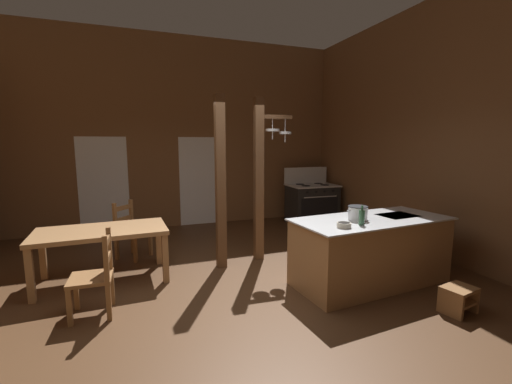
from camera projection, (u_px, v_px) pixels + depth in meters
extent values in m
cube|color=#4C301C|center=(229.00, 302.00, 4.17)|extent=(8.15, 8.81, 0.10)
cube|color=brown|center=(180.00, 133.00, 7.64)|extent=(8.15, 0.14, 4.27)
cube|color=brown|center=(463.00, 128.00, 5.13)|extent=(0.14, 8.81, 4.27)
cube|color=white|center=(104.00, 185.00, 7.17)|extent=(1.00, 0.01, 2.05)
cube|color=white|center=(198.00, 181.00, 7.86)|extent=(0.84, 0.01, 2.05)
cube|color=#9E7044|center=(370.00, 251.00, 4.58)|extent=(2.17, 1.07, 0.89)
cube|color=silver|center=(372.00, 219.00, 4.51)|extent=(2.23, 1.13, 0.02)
cube|color=black|center=(398.00, 215.00, 4.71)|extent=(0.55, 0.44, 0.00)
cube|color=black|center=(348.00, 268.00, 5.02)|extent=(1.99, 0.20, 0.10)
cube|color=black|center=(312.00, 205.00, 8.04)|extent=(1.12, 0.79, 0.90)
cube|color=black|center=(320.00, 209.00, 7.68)|extent=(0.93, 0.04, 0.52)
cylinder|color=silver|center=(321.00, 197.00, 7.62)|extent=(0.83, 0.05, 0.02)
cube|color=silver|center=(312.00, 185.00, 7.97)|extent=(1.16, 0.83, 0.03)
cube|color=silver|center=(306.00, 175.00, 8.28)|extent=(1.14, 0.07, 0.40)
cylinder|color=black|center=(325.00, 185.00, 7.90)|extent=(0.21, 0.21, 0.01)
cylinder|color=black|center=(306.00, 186.00, 7.75)|extent=(0.21, 0.21, 0.01)
cylinder|color=black|center=(318.00, 183.00, 8.19)|extent=(0.21, 0.21, 0.01)
cylinder|color=black|center=(300.00, 184.00, 8.03)|extent=(0.21, 0.21, 0.01)
cylinder|color=black|center=(333.00, 191.00, 7.71)|extent=(0.04, 0.03, 0.04)
cylinder|color=black|center=(325.00, 191.00, 7.64)|extent=(0.04, 0.03, 0.04)
cylinder|color=black|center=(316.00, 192.00, 7.58)|extent=(0.04, 0.03, 0.04)
cylinder|color=black|center=(307.00, 192.00, 7.51)|extent=(0.04, 0.03, 0.04)
cube|color=brown|center=(259.00, 181.00, 5.43)|extent=(0.15, 0.15, 2.62)
cube|color=brown|center=(273.00, 117.00, 5.35)|extent=(0.63, 0.12, 0.06)
cylinder|color=silver|center=(272.00, 123.00, 5.36)|extent=(0.01, 0.01, 0.19)
cylinder|color=silver|center=(272.00, 130.00, 5.37)|extent=(0.24, 0.24, 0.04)
cylinder|color=silver|center=(272.00, 135.00, 5.38)|extent=(0.02, 0.02, 0.14)
cylinder|color=silver|center=(285.00, 124.00, 5.42)|extent=(0.01, 0.01, 0.23)
cylinder|color=silver|center=(285.00, 133.00, 5.44)|extent=(0.21, 0.21, 0.04)
cylinder|color=silver|center=(285.00, 138.00, 5.45)|extent=(0.02, 0.02, 0.14)
cube|color=brown|center=(220.00, 183.00, 5.05)|extent=(0.14, 0.14, 2.62)
cube|color=olive|center=(459.00, 289.00, 3.78)|extent=(0.41, 0.34, 0.04)
cube|color=olive|center=(450.00, 305.00, 3.72)|extent=(0.09, 0.28, 0.26)
cube|color=olive|center=(466.00, 298.00, 3.88)|extent=(0.09, 0.28, 0.26)
cube|color=olive|center=(458.00, 301.00, 3.80)|extent=(0.37, 0.33, 0.03)
cube|color=#9E7044|center=(102.00, 231.00, 4.61)|extent=(1.74, 0.98, 0.06)
cube|color=#9E7044|center=(43.00, 256.00, 4.71)|extent=(0.08, 0.08, 0.68)
cube|color=#9E7044|center=(159.00, 243.00, 5.32)|extent=(0.08, 0.08, 0.68)
cube|color=#9E7044|center=(30.00, 276.00, 4.00)|extent=(0.08, 0.08, 0.68)
cube|color=#9E7044|center=(165.00, 258.00, 4.61)|extent=(0.08, 0.08, 0.68)
cube|color=olive|center=(133.00, 233.00, 5.60)|extent=(0.62, 0.62, 0.04)
cube|color=olive|center=(151.00, 244.00, 5.74)|extent=(0.07, 0.07, 0.41)
cube|color=olive|center=(135.00, 250.00, 5.39)|extent=(0.07, 0.07, 0.41)
cube|color=olive|center=(132.00, 226.00, 5.83)|extent=(0.07, 0.07, 0.95)
cube|color=olive|center=(116.00, 232.00, 5.48)|extent=(0.07, 0.07, 0.95)
cube|color=olive|center=(123.00, 208.00, 5.60)|extent=(0.28, 0.31, 0.07)
cube|color=olive|center=(123.00, 219.00, 5.63)|extent=(0.28, 0.31, 0.07)
cube|color=olive|center=(91.00, 278.00, 3.71)|extent=(0.45, 0.45, 0.04)
cube|color=olive|center=(69.00, 308.00, 3.50)|extent=(0.05, 0.05, 0.41)
cube|color=olive|center=(76.00, 293.00, 3.86)|extent=(0.05, 0.05, 0.41)
cube|color=olive|center=(107.00, 279.00, 3.58)|extent=(0.05, 0.05, 0.95)
cube|color=olive|center=(111.00, 266.00, 3.94)|extent=(0.05, 0.05, 0.95)
cube|color=olive|center=(107.00, 241.00, 3.71)|extent=(0.05, 0.38, 0.07)
cube|color=olive|center=(108.00, 257.00, 3.73)|extent=(0.05, 0.38, 0.07)
cylinder|color=silver|center=(358.00, 213.00, 4.41)|extent=(0.25, 0.25, 0.18)
cylinder|color=black|center=(358.00, 206.00, 4.40)|extent=(0.26, 0.26, 0.01)
cylinder|color=silver|center=(349.00, 211.00, 4.36)|extent=(0.05, 0.02, 0.02)
cylinder|color=silver|center=(367.00, 209.00, 4.45)|extent=(0.05, 0.02, 0.02)
cylinder|color=#B2A893|center=(344.00, 225.00, 4.02)|extent=(0.17, 0.17, 0.06)
cylinder|color=black|center=(344.00, 223.00, 4.01)|extent=(0.14, 0.14, 0.00)
cylinder|color=#2D5638|center=(362.00, 218.00, 4.14)|extent=(0.07, 0.07, 0.18)
cylinder|color=#2D5638|center=(362.00, 208.00, 4.12)|extent=(0.03, 0.03, 0.06)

